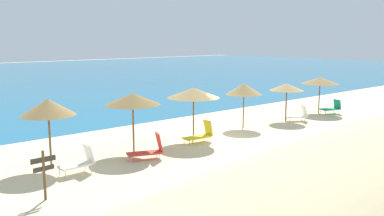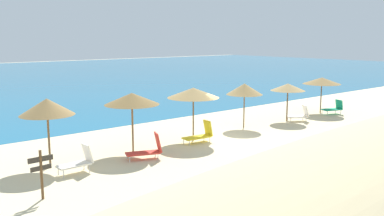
{
  "view_description": "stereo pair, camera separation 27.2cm",
  "coord_description": "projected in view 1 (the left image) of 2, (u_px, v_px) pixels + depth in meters",
  "views": [
    {
      "loc": [
        -15.25,
        -15.41,
        5.3
      ],
      "look_at": [
        -1.0,
        1.36,
        1.59
      ],
      "focal_mm": 38.86,
      "sensor_mm": 36.0,
      "label": 1
    },
    {
      "loc": [
        -15.04,
        -15.59,
        5.3
      ],
      "look_at": [
        -1.0,
        1.36,
        1.59
      ],
      "focal_mm": 38.86,
      "sensor_mm": 36.0,
      "label": 2
    }
  ],
  "objects": [
    {
      "name": "beach_umbrella_4",
      "position": [
        287.0,
        87.0,
        26.66
      ],
      "size": [
        2.19,
        2.19,
        2.43
      ],
      "color": "brown",
      "rests_on": "ground_plane"
    },
    {
      "name": "lounge_chair_1",
      "position": [
        201.0,
        134.0,
        21.34
      ],
      "size": [
        1.62,
        0.75,
        1.1
      ],
      "rotation": [
        0.0,
        0.0,
        1.47
      ],
      "color": "yellow",
      "rests_on": "ground_plane"
    },
    {
      "name": "beach_umbrella_1",
      "position": [
        133.0,
        99.0,
        19.07
      ],
      "size": [
        2.54,
        2.54,
        2.81
      ],
      "color": "brown",
      "rests_on": "ground_plane"
    },
    {
      "name": "lounge_chair_2",
      "position": [
        149.0,
        150.0,
        18.35
      ],
      "size": [
        1.67,
        1.09,
        1.17
      ],
      "rotation": [
        0.0,
        0.0,
        1.21
      ],
      "color": "red",
      "rests_on": "ground_plane"
    },
    {
      "name": "lounge_chair_3",
      "position": [
        299.0,
        114.0,
        26.85
      ],
      "size": [
        1.45,
        1.24,
        1.04
      ],
      "rotation": [
        0.0,
        0.0,
        1.0
      ],
      "color": "white",
      "rests_on": "ground_plane"
    },
    {
      "name": "lounge_chair_0",
      "position": [
        332.0,
        108.0,
        29.39
      ],
      "size": [
        1.53,
        1.08,
        1.0
      ],
      "rotation": [
        0.0,
        0.0,
        1.24
      ],
      "color": "#199972",
      "rests_on": "ground_plane"
    },
    {
      "name": "beach_umbrella_5",
      "position": [
        320.0,
        81.0,
        29.52
      ],
      "size": [
        2.65,
        2.65,
        2.55
      ],
      "color": "brown",
      "rests_on": "ground_plane"
    },
    {
      "name": "beach_umbrella_2",
      "position": [
        193.0,
        93.0,
        21.35
      ],
      "size": [
        2.69,
        2.69,
        2.78
      ],
      "color": "brown",
      "rests_on": "ground_plane"
    },
    {
      "name": "wooden_signpost",
      "position": [
        44.0,
        171.0,
        13.62
      ],
      "size": [
        0.84,
        0.1,
        1.68
      ],
      "rotation": [
        0.0,
        0.0,
        0.04
      ],
      "color": "brown",
      "rests_on": "ground_plane"
    },
    {
      "name": "beach_umbrella_0",
      "position": [
        48.0,
        107.0,
        16.85
      ],
      "size": [
        2.22,
        2.22,
        2.88
      ],
      "color": "brown",
      "rests_on": "ground_plane"
    },
    {
      "name": "dune_ridge",
      "position": [
        377.0,
        169.0,
        13.35
      ],
      "size": [
        39.03,
        9.23,
        2.27
      ],
      "primitive_type": "ellipsoid",
      "rotation": [
        0.0,
        0.0,
        0.08
      ],
      "color": "#C9B586",
      "rests_on": "ground_plane"
    },
    {
      "name": "ground_plane",
      "position": [
        223.0,
        138.0,
        22.2
      ],
      "size": [
        160.0,
        160.0,
        0.0
      ],
      "primitive_type": "plane",
      "color": "beige"
    },
    {
      "name": "lounge_chair_4",
      "position": [
        80.0,
        161.0,
        16.41
      ],
      "size": [
        1.38,
        0.62,
        1.13
      ],
      "rotation": [
        0.0,
        0.0,
        1.59
      ],
      "color": "white",
      "rests_on": "ground_plane"
    },
    {
      "name": "beach_umbrella_3",
      "position": [
        244.0,
        89.0,
        24.59
      ],
      "size": [
        2.15,
        2.15,
        2.66
      ],
      "color": "brown",
      "rests_on": "ground_plane"
    }
  ]
}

